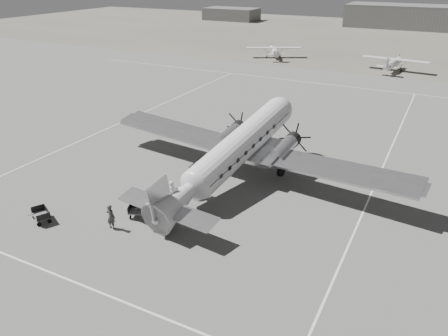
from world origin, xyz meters
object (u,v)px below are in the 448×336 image
Objects in this scene: light_plane_left at (274,52)px; baggage_cart_near at (140,211)px; hangar_main at (419,17)px; shed_secondary at (231,14)px; baggage_cart_far at (41,215)px; dc3_airliner at (235,152)px; passenger at (172,189)px; ground_crew at (111,217)px; light_plane_right at (393,64)px; ramp_agent at (154,197)px.

light_plane_left is 6.60× the size of baggage_cart_near.
baggage_cart_near is at bearing -105.50° from light_plane_left.
hangar_main is 60.22m from shed_secondary.
shed_secondary is 133.23m from baggage_cart_far.
dc3_airliner is at bearing 42.51° from baggage_cart_near.
baggage_cart_far is at bearing -69.69° from shed_secondary.
baggage_cart_far is at bearing -111.25° from light_plane_left.
shed_secondary reaches higher than light_plane_left.
passenger is at bearing 75.87° from baggage_cart_far.
shed_secondary is 133.69m from ground_crew.
dc3_airliner is at bearing -91.90° from hangar_main.
baggage_cart_far is at bearing -96.04° from hangar_main.
dc3_airliner is (-3.91, -117.85, -0.47)m from hangar_main.
ground_crew is 5.96m from passenger.
light_plane_right is 66.55m from baggage_cart_far.
light_plane_left is at bearing -108.93° from hangar_main.
shed_secondary reaches higher than ramp_agent.
ground_crew is (-10.33, -63.12, -0.27)m from light_plane_right.
baggage_cart_near is at bearing -66.65° from shed_secondary.
dc3_airliner is 20.62× the size of passenger.
dc3_airliner is 15.71× the size of ground_crew.
ground_crew is 1.31× the size of passenger.
shed_secondary is 130.65m from ramp_agent.
hangar_main reaches higher than light_plane_left.
hangar_main is 25.41× the size of baggage_cart_far.
shed_secondary is 0.61× the size of dc3_airliner.
baggage_cart_near is at bearing -165.99° from ramp_agent.
hangar_main is 29.15× the size of passenger.
dc3_airliner is at bearing -7.11° from ramp_agent.
shed_secondary is 126.03m from dc3_airliner.
ramp_agent is at bearing -111.12° from dc3_airliner.
dc3_airliner is at bearing -89.58° from light_plane_right.
baggage_cart_far is at bearing 16.79° from ground_crew.
hangar_main is 3.76× the size of light_plane_left.
dc3_airliner reaches higher than ground_crew.
light_plane_right reaches higher than ground_crew.
light_plane_left is (38.36, -58.11, -0.84)m from shed_secondary.
dc3_airliner is 2.55× the size of light_plane_right.
baggage_cart_near is (52.32, -121.18, -1.52)m from shed_secondary.
shed_secondary reaches higher than baggage_cart_far.
hangar_main is 128.67m from ground_crew.
baggage_cart_near is at bearing -107.60° from dc3_airliner.
baggage_cart_far is (46.24, -124.94, -1.53)m from shed_secondary.
shed_secondary is at bearing 44.47° from ramp_agent.
dc3_airliner reaches higher than baggage_cart_near.
ramp_agent is at bearing 67.53° from baggage_cart_far.
shed_secondary is at bearing 3.39° from passenger.
light_plane_left is at bearing 123.97° from baggage_cart_far.
light_plane_right is 60.11m from ramp_agent.
dc3_airliner reaches higher than light_plane_left.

